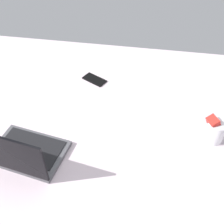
% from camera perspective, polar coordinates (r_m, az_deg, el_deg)
% --- Properties ---
extents(bed_mattress, '(1.80, 1.40, 0.18)m').
position_cam_1_polar(bed_mattress, '(1.58, -3.80, -3.06)').
color(bed_mattress, silver).
rests_on(bed_mattress, ground).
extents(laptop, '(0.36, 0.28, 0.23)m').
position_cam_1_polar(laptop, '(1.35, -17.05, -7.60)').
color(laptop, '#4C4C51').
rests_on(laptop, bed_mattress).
extents(snack_cup, '(0.11, 0.09, 0.14)m').
position_cam_1_polar(snack_cup, '(1.44, 19.79, -3.39)').
color(snack_cup, silver).
rests_on(snack_cup, bed_mattress).
extents(cell_phone, '(0.16, 0.12, 0.01)m').
position_cam_1_polar(cell_phone, '(1.74, -3.48, 6.41)').
color(cell_phone, black).
rests_on(cell_phone, bed_mattress).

